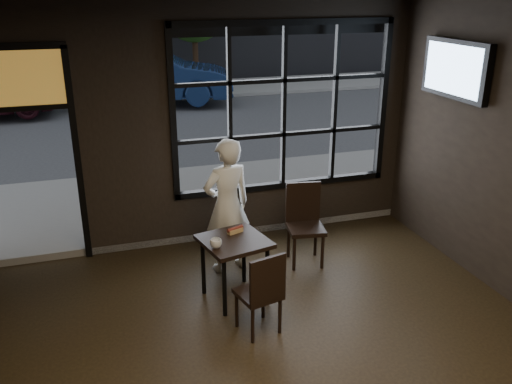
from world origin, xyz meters
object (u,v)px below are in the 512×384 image
object	(u,v)px
cafe_table	(235,269)
chair_near	(258,291)
man	(227,206)
navy_car	(150,76)

from	to	relation	value
cafe_table	chair_near	world-z (taller)	chair_near
cafe_table	man	size ratio (longest dim) A/B	0.44
cafe_table	chair_near	bearing A→B (deg)	-97.49
man	navy_car	bearing A→B (deg)	-104.42
cafe_table	chair_near	xyz separation A→B (m)	(0.06, -0.67, 0.09)
cafe_table	man	xyz separation A→B (m)	(0.11, 0.70, 0.47)
man	navy_car	size ratio (longest dim) A/B	0.35
man	navy_car	xyz separation A→B (m)	(0.36, 10.25, 0.04)
chair_near	navy_car	xyz separation A→B (m)	(0.40, 11.62, 0.42)
cafe_table	navy_car	xyz separation A→B (m)	(0.47, 10.95, 0.51)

